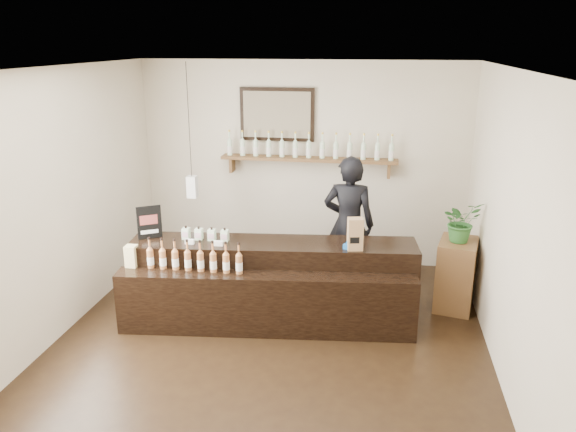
% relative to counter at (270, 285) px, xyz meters
% --- Properties ---
extents(ground, '(5.00, 5.00, 0.00)m').
position_rel_counter_xyz_m(ground, '(0.09, -0.58, -0.42)').
color(ground, black).
rests_on(ground, ground).
extents(room_shell, '(5.00, 5.00, 5.00)m').
position_rel_counter_xyz_m(room_shell, '(0.09, -0.58, 1.28)').
color(room_shell, beige).
rests_on(room_shell, ground).
extents(back_wall_decor, '(2.66, 0.96, 1.69)m').
position_rel_counter_xyz_m(back_wall_decor, '(-0.05, 1.79, 1.33)').
color(back_wall_decor, brown).
rests_on(back_wall_decor, ground).
extents(counter, '(3.24, 1.17, 1.05)m').
position_rel_counter_xyz_m(counter, '(0.00, 0.00, 0.00)').
color(counter, black).
rests_on(counter, ground).
extents(promo_sign, '(0.24, 0.16, 0.38)m').
position_rel_counter_xyz_m(promo_sign, '(-1.39, 0.02, 0.66)').
color(promo_sign, black).
rests_on(promo_sign, counter).
extents(paper_bag, '(0.18, 0.15, 0.35)m').
position_rel_counter_xyz_m(paper_bag, '(0.92, 0.04, 0.65)').
color(paper_bag, '#A2754E').
rests_on(paper_bag, counter).
extents(tape_dispenser, '(0.12, 0.07, 0.10)m').
position_rel_counter_xyz_m(tape_dispenser, '(0.86, 0.03, 0.51)').
color(tape_dispenser, '#1961B5').
rests_on(tape_dispenser, counter).
extents(side_cabinet, '(0.53, 0.65, 0.83)m').
position_rel_counter_xyz_m(side_cabinet, '(2.09, 0.66, -0.01)').
color(side_cabinet, brown).
rests_on(side_cabinet, ground).
extents(potted_plant, '(0.56, 0.54, 0.48)m').
position_rel_counter_xyz_m(potted_plant, '(2.09, 0.66, 0.65)').
color(potted_plant, '#2A6127').
rests_on(potted_plant, side_cabinet).
extents(shopkeeper, '(0.74, 0.51, 1.95)m').
position_rel_counter_xyz_m(shopkeeper, '(0.80, 0.97, 0.56)').
color(shopkeeper, black).
rests_on(shopkeeper, ground).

